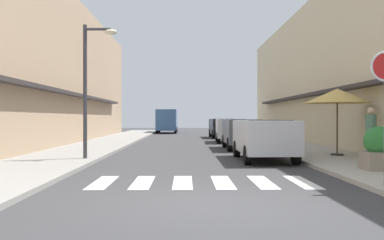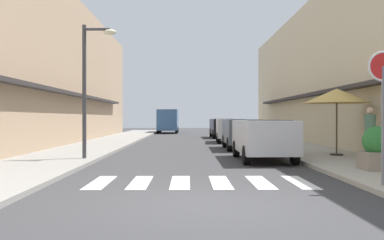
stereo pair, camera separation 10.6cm
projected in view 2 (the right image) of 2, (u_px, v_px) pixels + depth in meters
ground_plane at (193, 147)px, 23.34m from camera, size 85.89×85.89×0.00m
sidewalk_left at (98, 146)px, 23.29m from camera, size 3.19×54.66×0.12m
sidewalk_right at (288, 145)px, 23.40m from camera, size 3.19×54.66×0.12m
building_row_left at (28, 69)px, 24.18m from camera, size 5.50×37.14×8.48m
building_row_right at (357, 71)px, 24.37m from camera, size 5.50×37.14×8.28m
crosswalk at (200, 182)px, 10.41m from camera, size 5.20×2.20×0.01m
parked_car_near at (263, 135)px, 15.73m from camera, size 1.82×4.45×1.47m
parked_car_mid at (243, 131)px, 21.33m from camera, size 1.83×4.18×1.47m
parked_car_far at (231, 128)px, 27.33m from camera, size 1.94×4.02×1.47m
parked_car_distant at (223, 126)px, 33.58m from camera, size 1.87×4.46×1.47m
delivery_van at (168, 119)px, 44.07m from camera, size 2.03×5.41×2.37m
round_street_sign at (383, 82)px, 9.23m from camera, size 0.65×0.07×2.84m
street_lamp at (90, 75)px, 15.37m from camera, size 1.19×0.28×4.69m
cafe_umbrella at (337, 96)px, 16.58m from camera, size 2.49×2.49×2.53m
planter_corner at (378, 149)px, 11.95m from camera, size 0.85×0.85×1.20m
pedestrian_walking_near at (370, 133)px, 13.78m from camera, size 0.34×0.34×1.76m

